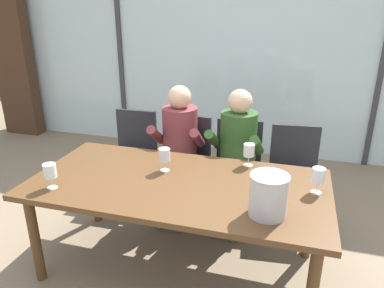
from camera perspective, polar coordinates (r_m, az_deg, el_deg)
name	(u,v)px	position (r m, az deg, el deg)	size (l,w,h in m)	color
ground	(210,202)	(3.72, 2.84, -9.13)	(14.00, 14.00, 0.00)	#847056
window_glass_panel	(240,53)	(4.70, 7.51, 13.94)	(7.25, 0.03, 2.60)	silver
window_mullion_left	(120,49)	(5.19, -11.18, 14.39)	(0.06, 0.06, 2.60)	#38383D
window_mullion_right	(383,59)	(4.71, 27.85, 11.76)	(0.06, 0.06, 2.60)	#38383D
hillside_vineyard	(265,59)	(8.31, 11.41, 12.89)	(13.25, 2.40, 1.48)	#568942
curtain_heavy_drape	(12,47)	(6.00, -26.46, 13.51)	(0.56, 0.20, 2.60)	#472D1E
dining_table	(178,191)	(2.56, -2.21, -7.33)	(2.05, 1.00, 0.72)	brown
chair_near_curtain	(134,148)	(3.69, -9.17, -0.69)	(0.45, 0.45, 0.89)	#232328
chair_left_of_center	(186,155)	(3.48, -0.94, -1.77)	(0.48, 0.48, 0.89)	#232328
chair_center	(237,161)	(3.37, 7.07, -2.74)	(0.45, 0.45, 0.89)	#232328
chair_right_of_center	(294,169)	(3.32, 15.68, -3.78)	(0.48, 0.48, 0.89)	#232328
person_maroon_top	(178,143)	(3.29, -2.22, 0.08)	(0.48, 0.62, 1.21)	brown
person_olive_shirt	(236,150)	(3.17, 6.87, -0.88)	(0.48, 0.63, 1.21)	#2D5123
ice_bucket_primary	(268,195)	(2.14, 11.91, -7.79)	(0.23, 0.23, 0.25)	#B7B7BC
wine_glass_by_left_taster	(318,176)	(2.47, 19.21, -4.81)	(0.08, 0.08, 0.17)	silver
wine_glass_near_bucket	(165,156)	(2.65, -4.34, -1.87)	(0.08, 0.08, 0.17)	silver
wine_glass_center_pour	(249,151)	(2.76, 8.93, -1.11)	(0.08, 0.08, 0.17)	silver
wine_glass_by_right_taster	(50,172)	(2.57, -21.39, -4.11)	(0.08, 0.08, 0.17)	silver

